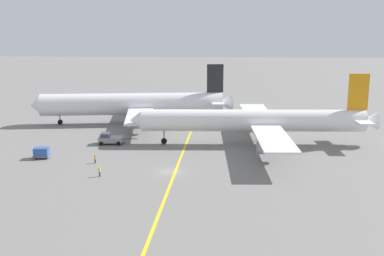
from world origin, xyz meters
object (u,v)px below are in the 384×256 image
(airliner_being_pushed, at_px, (255,121))
(ground_crew_wing_walker_right, at_px, (100,172))
(airliner_at_gate_left, at_px, (134,104))
(ground_crew_marshaller_foreground, at_px, (95,159))
(gse_container_dolly_flat, at_px, (42,153))
(pushback_tug, at_px, (110,139))

(airliner_being_pushed, distance_m, ground_crew_wing_walker_right, 38.24)
(airliner_at_gate_left, relative_size, ground_crew_marshaller_foreground, 33.94)
(gse_container_dolly_flat, height_order, ground_crew_wing_walker_right, gse_container_dolly_flat)
(airliner_at_gate_left, distance_m, pushback_tug, 22.86)
(airliner_at_gate_left, height_order, airliner_being_pushed, airliner_being_pushed)
(gse_container_dolly_flat, xyz_separation_m, ground_crew_wing_walker_right, (14.42, -10.82, -0.29))
(airliner_being_pushed, height_order, gse_container_dolly_flat, airliner_being_pushed)
(airliner_at_gate_left, xyz_separation_m, ground_crew_marshaller_foreground, (-1.00, -37.49, -4.38))
(airliner_being_pushed, height_order, ground_crew_marshaller_foreground, airliner_being_pushed)
(ground_crew_wing_walker_right, distance_m, ground_crew_marshaller_foreground, 8.49)
(airliner_at_gate_left, bearing_deg, ground_crew_wing_walker_right, -87.65)
(airliner_at_gate_left, distance_m, ground_crew_marshaller_foreground, 37.76)
(pushback_tug, distance_m, ground_crew_marshaller_foreground, 15.05)
(ground_crew_marshaller_foreground, bearing_deg, airliner_at_gate_left, 88.47)
(airliner_being_pushed, distance_m, ground_crew_marshaller_foreground, 36.16)
(pushback_tug, relative_size, gse_container_dolly_flat, 2.55)
(airliner_being_pushed, bearing_deg, ground_crew_wing_walker_right, -139.64)
(pushback_tug, xyz_separation_m, ground_crew_marshaller_foreground, (0.53, -15.04, -0.37))
(airliner_at_gate_left, distance_m, ground_crew_wing_walker_right, 45.73)
(ground_crew_wing_walker_right, xyz_separation_m, ground_crew_marshaller_foreground, (-2.87, 7.99, -0.07))
(airliner_being_pushed, xyz_separation_m, gse_container_dolly_flat, (-43.36, -13.78, -4.11))
(pushback_tug, height_order, ground_crew_marshaller_foreground, pushback_tug)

